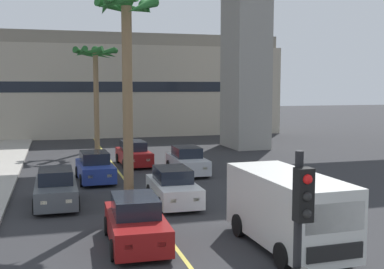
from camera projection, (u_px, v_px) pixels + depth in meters
lane_stripe_center at (135, 193)px, 23.08m from camera, size 0.14×56.00×0.01m
pier_building_backdrop at (90, 86)px, 49.74m from camera, size 38.99×8.04×10.19m
car_queue_front at (134, 154)px, 30.98m from camera, size 1.95×4.16×1.56m
car_queue_second at (95, 168)px, 25.92m from camera, size 1.96×4.16×1.56m
car_queue_third at (187, 161)px, 28.11m from camera, size 1.88×4.13×1.56m
car_queue_fourth at (173, 187)px, 20.95m from camera, size 1.89×4.13×1.56m
car_queue_fifth at (136, 223)px, 15.59m from camera, size 1.94×4.15×1.56m
car_queue_sixth at (56, 189)px, 20.67m from camera, size 1.84×4.10×1.56m
delivery_van at (287, 208)px, 15.17m from camera, size 2.27×5.30×2.36m
traffic_light_median_near at (300, 255)px, 6.91m from camera, size 0.24×0.37×4.20m
palm_tree_near_median at (96, 64)px, 37.76m from camera, size 3.55×3.57×8.14m
palm_tree_mid_median at (127, 47)px, 19.42m from camera, size 2.60×2.67×8.77m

